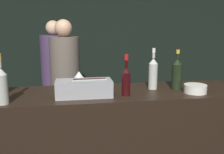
# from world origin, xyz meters

# --- Properties ---
(wall_back_chalkboard) EXTENTS (6.40, 0.06, 2.80)m
(wall_back_chalkboard) POSITION_xyz_m (0.00, 2.66, 1.40)
(wall_back_chalkboard) COLOR black
(wall_back_chalkboard) RESTS_ON ground_plane
(bar_counter) EXTENTS (2.31, 0.61, 1.10)m
(bar_counter) POSITION_xyz_m (0.00, 0.31, 0.55)
(bar_counter) COLOR black
(bar_counter) RESTS_ON ground_plane
(ice_bin_with_bottles) EXTENTS (0.44, 0.20, 0.13)m
(ice_bin_with_bottles) POSITION_xyz_m (-0.23, 0.20, 1.17)
(ice_bin_with_bottles) COLOR #9EA0A5
(ice_bin_with_bottles) RESTS_ON bar_counter
(bowl_white) EXTENTS (0.18, 0.18, 0.07)m
(bowl_white) POSITION_xyz_m (0.67, 0.17, 1.14)
(bowl_white) COLOR silver
(bowl_white) RESTS_ON bar_counter
(wine_glass) EXTENTS (0.09, 0.09, 0.15)m
(wine_glass) POSITION_xyz_m (-0.27, 0.51, 1.21)
(wine_glass) COLOR silver
(wine_glass) RESTS_ON bar_counter
(champagne_bottle) EXTENTS (0.09, 0.09, 0.35)m
(champagne_bottle) POSITION_xyz_m (0.57, 0.31, 1.24)
(champagne_bottle) COLOR black
(champagne_bottle) RESTS_ON bar_counter
(white_wine_bottle) EXTENTS (0.08, 0.08, 0.36)m
(white_wine_bottle) POSITION_xyz_m (0.36, 0.35, 1.24)
(white_wine_bottle) COLOR #B2B7AD
(white_wine_bottle) RESTS_ON bar_counter
(red_wine_bottle_tall) EXTENTS (0.07, 0.07, 0.33)m
(red_wine_bottle_tall) POSITION_xyz_m (0.09, 0.18, 1.23)
(red_wine_bottle_tall) COLOR black
(red_wine_bottle_tall) RESTS_ON bar_counter
(rose_wine_bottle) EXTENTS (0.08, 0.08, 0.36)m
(rose_wine_bottle) POSITION_xyz_m (-0.82, 0.09, 1.24)
(rose_wine_bottle) COLOR #B2B7AD
(rose_wine_bottle) RESTS_ON bar_counter
(person_in_hoodie) EXTENTS (0.40, 0.40, 1.73)m
(person_in_hoodie) POSITION_xyz_m (-0.59, 2.07, 0.96)
(person_in_hoodie) COLOR black
(person_in_hoodie) RESTS_ON ground_plane
(person_blond_tee) EXTENTS (0.37, 0.37, 1.73)m
(person_blond_tee) POSITION_xyz_m (-0.42, 1.43, 0.96)
(person_blond_tee) COLOR black
(person_blond_tee) RESTS_ON ground_plane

